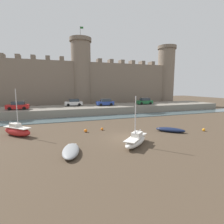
{
  "coord_description": "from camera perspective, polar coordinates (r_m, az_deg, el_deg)",
  "views": [
    {
      "loc": [
        -8.53,
        -18.84,
        6.14
      ],
      "look_at": [
        -0.16,
        4.75,
        2.5
      ],
      "focal_mm": 28.0,
      "sensor_mm": 36.0,
      "label": 1
    }
  ],
  "objects": [
    {
      "name": "ground_plane",
      "position": [
        21.57,
        4.68,
        -8.29
      ],
      "size": [
        160.0,
        160.0,
        0.0
      ],
      "primitive_type": "plane",
      "color": "#4C3D2D"
    },
    {
      "name": "water_channel",
      "position": [
        34.59,
        -4.94,
        -1.9
      ],
      "size": [
        80.0,
        4.5,
        0.1
      ],
      "primitive_type": "cube",
      "color": "slate",
      "rests_on": "ground"
    },
    {
      "name": "quay_road",
      "position": [
        41.45,
        -7.49,
        0.83
      ],
      "size": [
        68.22,
        10.0,
        1.64
      ],
      "primitive_type": "cube",
      "color": "gray",
      "rests_on": "ground"
    },
    {
      "name": "castle",
      "position": [
        50.51,
        -9.95,
        10.23
      ],
      "size": [
        62.18,
        5.96,
        22.23
      ],
      "color": "#7A6B5B",
      "rests_on": "ground"
    },
    {
      "name": "rowboat_midflat_centre",
      "position": [
        25.25,
        18.51,
        -5.49
      ],
      "size": [
        3.65,
        3.5,
        0.6
      ],
      "color": "#141E3D",
      "rests_on": "ground"
    },
    {
      "name": "sailboat_midflat_right",
      "position": [
        18.79,
        7.77,
        -9.11
      ],
      "size": [
        4.32,
        4.13,
        5.22
      ],
      "color": "silver",
      "rests_on": "ground"
    },
    {
      "name": "sailboat_foreground_right",
      "position": [
        25.02,
        -28.54,
        -5.38
      ],
      "size": [
        4.04,
        4.06,
        5.91
      ],
      "color": "red",
      "rests_on": "ground"
    },
    {
      "name": "rowboat_near_channel_left",
      "position": [
        16.81,
        -13.3,
        -12.17
      ],
      "size": [
        2.24,
        4.14,
        0.63
      ],
      "color": "gray",
      "rests_on": "ground"
    },
    {
      "name": "mooring_buoy_off_centre",
      "position": [
        27.51,
        27.77,
        -5.16
      ],
      "size": [
        0.41,
        0.41,
        0.41
      ],
      "primitive_type": "sphere",
      "color": "orange",
      "rests_on": "ground"
    },
    {
      "name": "mooring_buoy_near_channel",
      "position": [
        24.93,
        -3.27,
        -5.54
      ],
      "size": [
        0.38,
        0.38,
        0.38
      ],
      "primitive_type": "sphere",
      "color": "orange",
      "rests_on": "ground"
    },
    {
      "name": "mooring_buoy_mid_mud",
      "position": [
        24.08,
        -8.59,
        -6.02
      ],
      "size": [
        0.46,
        0.46,
        0.46
      ],
      "primitive_type": "sphere",
      "color": "orange",
      "rests_on": "ground"
    },
    {
      "name": "car_quay_west",
      "position": [
        45.6,
        10.59,
        3.45
      ],
      "size": [
        4.13,
        1.95,
        1.62
      ],
      "color": "#1E6638",
      "rests_on": "quay_road"
    },
    {
      "name": "car_quay_east",
      "position": [
        41.85,
        -2.21,
        3.16
      ],
      "size": [
        4.13,
        1.95,
        1.62
      ],
      "color": "#263F99",
      "rests_on": "quay_road"
    },
    {
      "name": "car_quay_centre_west",
      "position": [
        39.18,
        -28.41,
        1.83
      ],
      "size": [
        4.13,
        1.95,
        1.62
      ],
      "color": "red",
      "rests_on": "quay_road"
    },
    {
      "name": "car_quay_centre_east",
      "position": [
        42.31,
        -12.43,
        3.03
      ],
      "size": [
        4.13,
        1.95,
        1.62
      ],
      "color": "silver",
      "rests_on": "quay_road"
    }
  ]
}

